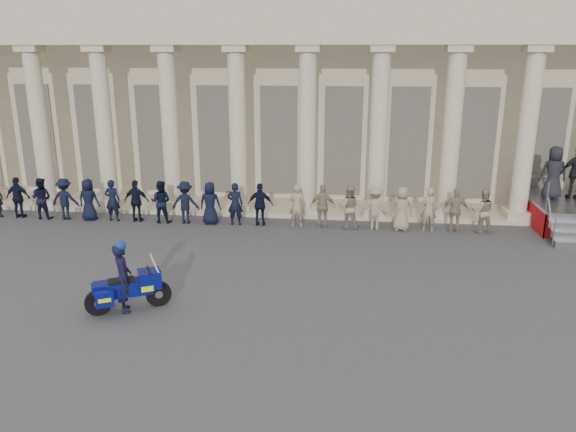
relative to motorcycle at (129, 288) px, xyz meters
The scene contains 5 objects.
ground 2.52m from the motorcycle, 13.87° to the left, with size 90.00×90.00×0.00m, color #38383A.
building 16.01m from the motorcycle, 81.16° to the left, with size 40.00×12.50×9.00m.
officer_rank 7.15m from the motorcycle, 92.00° to the left, with size 20.65×0.59×1.56m.
motorcycle is the anchor object (origin of this frame).
rider 0.35m from the motorcycle, 151.80° to the right, with size 0.66×0.75×1.82m.
Camera 1 is at (2.81, -12.66, 6.16)m, focal length 35.00 mm.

